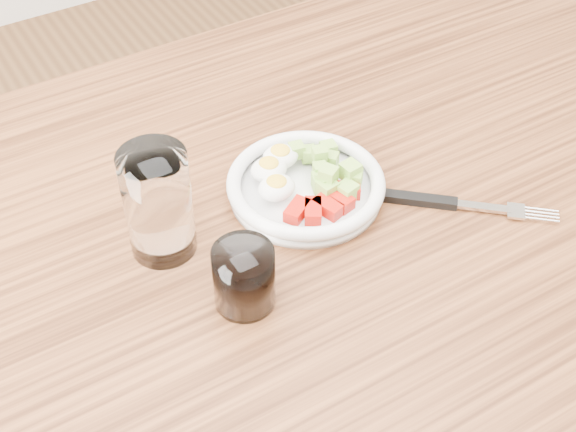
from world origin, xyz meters
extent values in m
cube|color=brown|center=(0.65, 0.35, 0.36)|extent=(0.07, 0.07, 0.73)
cube|color=brown|center=(0.00, 0.00, 0.75)|extent=(1.50, 0.90, 0.04)
cylinder|color=silver|center=(0.04, 0.06, 0.78)|extent=(0.18, 0.18, 0.01)
torus|color=silver|center=(0.04, 0.06, 0.79)|extent=(0.19, 0.19, 0.02)
cube|color=red|center=(0.01, 0.02, 0.79)|extent=(0.04, 0.03, 0.02)
cube|color=red|center=(0.03, 0.01, 0.79)|extent=(0.03, 0.04, 0.02)
cube|color=red|center=(0.04, 0.01, 0.79)|extent=(0.03, 0.04, 0.02)
cube|color=red|center=(0.06, 0.01, 0.79)|extent=(0.03, 0.04, 0.02)
cube|color=red|center=(0.08, 0.02, 0.79)|extent=(0.04, 0.03, 0.02)
ellipsoid|color=white|center=(0.01, 0.09, 0.80)|extent=(0.05, 0.04, 0.02)
ellipsoid|color=yellow|center=(0.01, 0.09, 0.81)|extent=(0.02, 0.02, 0.01)
ellipsoid|color=white|center=(0.04, 0.11, 0.80)|extent=(0.05, 0.04, 0.02)
ellipsoid|color=yellow|center=(0.04, 0.11, 0.81)|extent=(0.02, 0.02, 0.01)
ellipsoid|color=white|center=(0.00, 0.06, 0.80)|extent=(0.05, 0.04, 0.02)
ellipsoid|color=yellow|center=(0.00, 0.06, 0.81)|extent=(0.02, 0.02, 0.01)
cube|color=#9BC84C|center=(0.06, 0.04, 0.81)|extent=(0.03, 0.03, 0.02)
cube|color=#9BC84C|center=(0.06, 0.10, 0.80)|extent=(0.02, 0.02, 0.02)
cube|color=#9BC84C|center=(0.06, 0.05, 0.79)|extent=(0.03, 0.03, 0.02)
cube|color=#9BC84C|center=(0.09, 0.03, 0.79)|extent=(0.03, 0.03, 0.02)
cube|color=#9BC84C|center=(0.09, 0.07, 0.80)|extent=(0.02, 0.02, 0.02)
cube|color=#9BC84C|center=(0.07, 0.10, 0.79)|extent=(0.02, 0.02, 0.02)
cube|color=#9BC84C|center=(0.06, 0.06, 0.80)|extent=(0.02, 0.02, 0.02)
cube|color=#9BC84C|center=(0.06, 0.04, 0.80)|extent=(0.02, 0.02, 0.02)
cube|color=#9BC84C|center=(0.07, 0.09, 0.79)|extent=(0.02, 0.02, 0.02)
cube|color=#9BC84C|center=(0.10, 0.09, 0.79)|extent=(0.02, 0.02, 0.02)
cube|color=#9BC84C|center=(0.09, 0.03, 0.80)|extent=(0.02, 0.02, 0.02)
cube|color=#9BC84C|center=(0.07, 0.08, 0.81)|extent=(0.02, 0.02, 0.02)
cube|color=#9BC84C|center=(0.07, 0.02, 0.79)|extent=(0.03, 0.03, 0.02)
cube|color=#9BC84C|center=(0.06, 0.03, 0.79)|extent=(0.02, 0.02, 0.02)
cube|color=black|center=(0.14, -0.02, 0.78)|extent=(0.09, 0.08, 0.01)
cube|color=silver|center=(0.21, -0.07, 0.78)|extent=(0.05, 0.05, 0.00)
cube|color=silver|center=(0.24, -0.10, 0.78)|extent=(0.03, 0.03, 0.00)
cylinder|color=silver|center=(0.25, -0.12, 0.77)|extent=(0.03, 0.03, 0.00)
cylinder|color=silver|center=(0.26, -0.12, 0.77)|extent=(0.03, 0.03, 0.00)
cylinder|color=silver|center=(0.26, -0.12, 0.77)|extent=(0.03, 0.03, 0.00)
cylinder|color=silver|center=(0.26, -0.11, 0.77)|extent=(0.03, 0.03, 0.00)
cylinder|color=white|center=(-0.14, 0.07, 0.84)|extent=(0.07, 0.07, 0.13)
cylinder|color=white|center=(-0.10, -0.05, 0.81)|extent=(0.06, 0.06, 0.07)
cylinder|color=black|center=(-0.10, -0.05, 0.81)|extent=(0.06, 0.06, 0.06)
camera|label=1|loc=(-0.34, -0.54, 1.43)|focal=50.00mm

